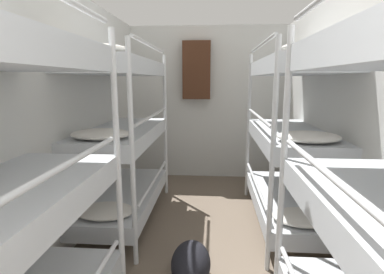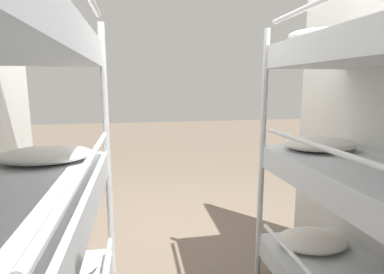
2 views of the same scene
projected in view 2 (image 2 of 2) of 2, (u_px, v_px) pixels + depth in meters
name	position (u px, v px, depth m)	size (l,w,h in m)	color
ground_plane	(179.00, 245.00, 2.94)	(20.00, 20.00, 0.00)	#6B5B4C
bunk_stack_left_near	(383.00, 186.00, 1.60)	(0.70, 1.78, 2.00)	silver
bunk_stack_right_near	(9.00, 213.00, 1.26)	(0.70, 1.78, 2.00)	silver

